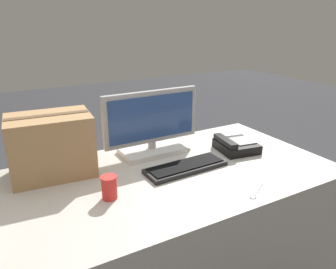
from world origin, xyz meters
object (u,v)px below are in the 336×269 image
(desk_phone, at_px, (236,146))
(spoon, at_px, (255,194))
(cardboard_box, at_px, (51,145))
(monitor, at_px, (152,127))
(keyboard, at_px, (186,167))
(paper_cup_right, at_px, (109,187))

(desk_phone, height_order, spoon, desk_phone)
(spoon, bearing_deg, cardboard_box, -70.54)
(monitor, relative_size, keyboard, 1.28)
(keyboard, relative_size, spoon, 2.98)
(monitor, xyz_separation_m, keyboard, (0.05, -0.27, -0.14))
(monitor, relative_size, cardboard_box, 1.38)
(monitor, height_order, keyboard, monitor)
(monitor, bearing_deg, desk_phone, -25.04)
(desk_phone, bearing_deg, monitor, 163.95)
(keyboard, xyz_separation_m, paper_cup_right, (-0.43, -0.08, 0.04))
(monitor, xyz_separation_m, spoon, (0.19, -0.63, -0.15))
(monitor, relative_size, paper_cup_right, 5.41)
(keyboard, bearing_deg, spoon, -71.42)
(cardboard_box, bearing_deg, monitor, -0.59)
(keyboard, xyz_separation_m, spoon, (0.13, -0.36, -0.01))
(spoon, bearing_deg, paper_cup_right, -55.58)
(monitor, xyz_separation_m, paper_cup_right, (-0.38, -0.35, -0.10))
(spoon, bearing_deg, monitor, -102.62)
(desk_phone, bearing_deg, cardboard_box, 176.85)
(desk_phone, bearing_deg, paper_cup_right, -160.85)
(keyboard, relative_size, cardboard_box, 1.08)
(paper_cup_right, xyz_separation_m, spoon, (0.57, -0.28, -0.05))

